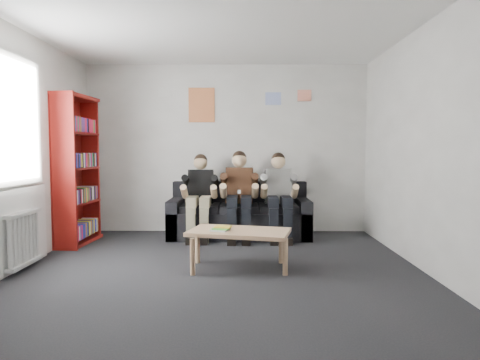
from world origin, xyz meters
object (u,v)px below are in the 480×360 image
object	(u,v)px
coffee_table	(239,235)
person_left	(200,197)
person_right	(279,196)
bookshelf	(78,170)
person_middle	(239,195)
sofa	(239,217)

from	to	relation	value
coffee_table	person_left	bearing A→B (deg)	110.43
person_left	person_right	bearing A→B (deg)	-2.19
person_left	bookshelf	bearing A→B (deg)	-170.85
person_left	person_middle	distance (m)	0.59
bookshelf	coffee_table	size ratio (longest dim) A/B	1.91
bookshelf	person_middle	world-z (taller)	bookshelf
person_right	person_left	bearing A→B (deg)	177.73
person_right	person_middle	bearing A→B (deg)	177.96
bookshelf	person_middle	distance (m)	2.34
coffee_table	person_right	size ratio (longest dim) A/B	0.85
sofa	person_middle	bearing A→B (deg)	-90.00
bookshelf	coffee_table	xyz separation A→B (m)	(2.30, -1.30, -0.66)
sofa	person_right	world-z (taller)	person_right
person_left	person_middle	size ratio (longest dim) A/B	0.96
sofa	person_left	bearing A→B (deg)	-161.80
sofa	person_right	bearing A→B (deg)	-18.32
bookshelf	person_left	xyz separation A→B (m)	(1.69, 0.34, -0.41)
coffee_table	person_middle	world-z (taller)	person_middle
person_middle	person_right	distance (m)	0.59
sofa	person_middle	size ratio (longest dim) A/B	1.62
coffee_table	person_middle	size ratio (longest dim) A/B	0.83
bookshelf	sofa	bearing A→B (deg)	17.16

